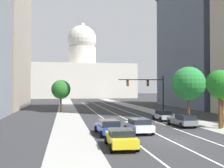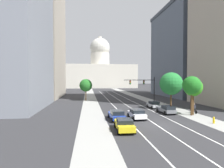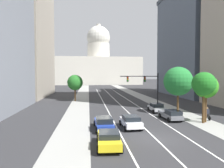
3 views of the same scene
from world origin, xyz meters
name	(u,v)px [view 2 (image 2 of 3)]	position (x,y,z in m)	size (l,w,h in m)	color
ground_plane	(114,97)	(0.00, 40.00, 0.00)	(400.00, 400.00, 0.00)	#2B2B2D
sidewalk_left	(90,99)	(-8.21, 35.00, 0.01)	(3.86, 130.00, 0.01)	gray
sidewalk_right	(142,98)	(8.21, 35.00, 0.01)	(3.86, 130.00, 0.01)	gray
lane_stripe_left	(110,102)	(-3.14, 25.00, 0.01)	(0.16, 90.00, 0.01)	white
lane_stripe_center	(122,102)	(0.00, 25.00, 0.01)	(0.16, 90.00, 0.01)	white
lane_stripe_right	(134,102)	(3.14, 25.00, 0.01)	(0.16, 90.00, 0.01)	white
office_tower_far_left	(35,32)	(-26.33, 42.79, 22.03)	(17.33, 26.44, 44.00)	#9E9384
office_tower_far_right	(186,52)	(26.45, 40.76, 15.81)	(17.60, 28.01, 31.55)	#4C5666
capitol_building	(100,72)	(0.00, 115.81, 11.38)	(50.63, 26.70, 37.58)	beige
car_blue	(117,115)	(-4.71, 4.05, 0.75)	(2.22, 4.86, 1.45)	#1E389E
car_white	(137,114)	(-1.57, 4.37, 0.76)	(2.24, 4.21, 1.44)	silver
car_gray	(166,109)	(4.72, 8.02, 0.75)	(2.08, 4.72, 1.44)	slate
car_yellow	(124,124)	(-4.71, -1.89, 0.74)	(2.21, 4.50, 1.41)	yellow
car_silver	(154,104)	(4.71, 14.25, 0.75)	(2.09, 4.07, 1.42)	#B2B5BA
traffic_signal_mast	(145,85)	(4.29, 19.22, 4.56)	(7.32, 0.39, 6.48)	black
fire_hydrant	(214,120)	(7.96, 0.05, 0.46)	(0.26, 0.35, 0.91)	yellow
cyclist	(194,108)	(9.69, 7.55, 0.85)	(0.36, 1.70, 1.72)	black
street_tree_near_right	(171,84)	(7.57, 12.40, 5.11)	(4.53, 4.53, 7.39)	#51381E
street_tree_mid_left	(86,85)	(-9.47, 29.91, 4.30)	(3.56, 3.56, 6.09)	#51381E
street_tree_mid_right	(193,87)	(8.61, 6.21, 4.63)	(3.05, 3.05, 6.19)	#51381E
street_tree_far_right	(192,86)	(8.09, 5.77, 4.96)	(3.01, 3.01, 6.51)	#51381E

